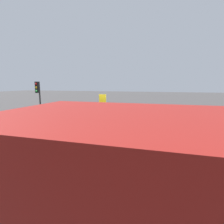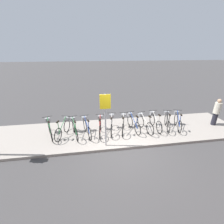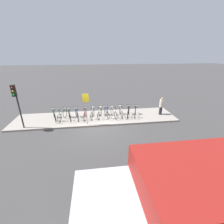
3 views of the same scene
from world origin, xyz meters
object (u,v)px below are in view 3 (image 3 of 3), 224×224
truck (191,205)px  sign_post (86,104)px  parked_bicycle_2 (69,114)px  parked_bicycle_7 (106,112)px  pedestrian (161,106)px  parked_bicycle_6 (100,112)px  parked_bicycle_1 (63,114)px  traffic_light (16,98)px  parked_bicycle_3 (77,114)px  parked_bicycle_10 (128,111)px  parked_bicycle_8 (113,112)px  parked_bicycle_11 (135,111)px  parked_bicycle_5 (93,113)px  parked_bicycle_0 (54,114)px  parked_bicycle_9 (121,111)px  parked_bicycle_4 (85,113)px

truck → sign_post: (-2.89, 8.00, 0.15)m
parked_bicycle_2 → parked_bicycle_7: size_ratio=0.99×
pedestrian → parked_bicycle_6: bearing=179.1°
parked_bicycle_1 → truck: truck is taller
parked_bicycle_1 → sign_post: sign_post is taller
pedestrian → traffic_light: size_ratio=0.49×
parked_bicycle_2 → parked_bicycle_3: same height
parked_bicycle_10 → pedestrian: 2.89m
parked_bicycle_8 → parked_bicycle_11: same height
parked_bicycle_6 → parked_bicycle_5: bearing=175.6°
parked_bicycle_2 → pedestrian: bearing=-0.0°
sign_post → parked_bicycle_2: bearing=142.2°
truck → sign_post: size_ratio=2.34×
pedestrian → parked_bicycle_10: bearing=179.2°
parked_bicycle_7 → parked_bicycle_8: 0.60m
parked_bicycle_1 → parked_bicycle_8: (4.14, -0.08, 0.00)m
parked_bicycle_2 → parked_bicycle_3: size_ratio=1.00×
parked_bicycle_1 → parked_bicycle_6: 3.01m
parked_bicycle_0 → parked_bicycle_10: bearing=-1.0°
parked_bicycle_1 → parked_bicycle_7: 3.56m
parked_bicycle_8 → parked_bicycle_3: bearing=-180.0°
truck → parked_bicycle_7: bearing=98.0°
parked_bicycle_2 → parked_bicycle_9: same height
parked_bicycle_7 → sign_post: sign_post is taller
parked_bicycle_4 → sign_post: bearing=-82.2°
truck → parked_bicycle_5: bearing=104.9°
pedestrian → sign_post: size_ratio=0.65×
parked_bicycle_6 → traffic_light: (-5.60, -1.24, 1.84)m
parked_bicycle_4 → parked_bicycle_7: (1.75, 0.10, 0.00)m
parked_bicycle_5 → traffic_light: 5.48m
parked_bicycle_9 → parked_bicycle_11: 1.25m
parked_bicycle_0 → parked_bicycle_7: (4.22, -0.00, 0.00)m
parked_bicycle_3 → parked_bicycle_5: same height
parked_bicycle_1 → parked_bicycle_7: bearing=0.6°
parked_bicycle_3 → parked_bicycle_4: bearing=1.3°
parked_bicycle_2 → traffic_light: (-3.13, -1.16, 1.84)m
parked_bicycle_0 → parked_bicycle_11: (6.69, -0.15, 0.00)m
parked_bicycle_3 → parked_bicycle_11: 4.89m
pedestrian → parked_bicycle_8: bearing=179.7°
parked_bicycle_8 → traffic_light: 7.08m
parked_bicycle_11 → parked_bicycle_4: bearing=179.4°
parked_bicycle_7 → parked_bicycle_11: bearing=-3.5°
parked_bicycle_7 → pedestrian: 4.77m
parked_bicycle_2 → traffic_light: bearing=-159.7°
pedestrian → sign_post: sign_post is taller
parked_bicycle_5 → parked_bicycle_11: 3.62m
traffic_light → parked_bicycle_3: bearing=17.6°
parked_bicycle_7 → parked_bicycle_8: bearing=-11.5°
parked_bicycle_0 → traffic_light: traffic_light is taller
parked_bicycle_5 → parked_bicycle_9: bearing=0.0°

